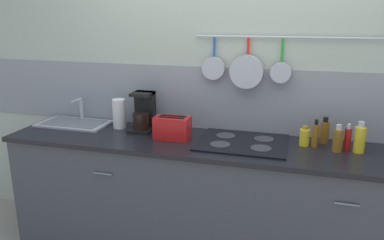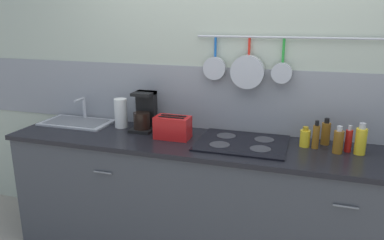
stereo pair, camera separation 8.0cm
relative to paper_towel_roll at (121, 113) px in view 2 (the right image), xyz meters
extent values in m
cube|color=#B2BCA8|center=(0.88, 0.20, 0.26)|extent=(7.20, 0.06, 2.60)
cube|color=gray|center=(0.88, 0.20, 0.13)|extent=(7.20, 0.07, 0.49)
cylinder|color=#B7BABF|center=(1.33, 0.15, 0.61)|extent=(1.45, 0.02, 0.02)
cylinder|color=#1959B2|center=(0.73, 0.15, 0.53)|extent=(0.02, 0.02, 0.14)
cylinder|color=#B7BABF|center=(0.73, 0.13, 0.37)|extent=(0.17, 0.04, 0.17)
cylinder|color=red|center=(0.99, 0.15, 0.54)|extent=(0.02, 0.02, 0.12)
cylinder|color=#B7BABF|center=(0.99, 0.12, 0.36)|extent=(0.24, 0.07, 0.24)
cylinder|color=green|center=(1.23, 0.15, 0.52)|extent=(0.02, 0.02, 0.16)
cylinder|color=#B7BABF|center=(1.23, 0.12, 0.36)|extent=(0.15, 0.06, 0.15)
cube|color=#3F4247|center=(0.88, -0.15, -0.60)|extent=(3.20, 0.59, 0.89)
cylinder|color=slate|center=(0.09, -0.46, -0.31)|extent=(0.14, 0.01, 0.01)
cylinder|color=slate|center=(1.68, -0.46, -0.31)|extent=(0.14, 0.01, 0.01)
cube|color=black|center=(0.88, -0.15, -0.13)|extent=(3.24, 0.63, 0.03)
cube|color=#B7BABF|center=(-0.41, -0.02, -0.11)|extent=(0.57, 0.32, 0.01)
cube|color=slate|center=(-0.41, -0.02, -0.10)|extent=(0.48, 0.26, 0.00)
cylinder|color=#B7BABF|center=(-0.41, 0.10, -0.02)|extent=(0.03, 0.03, 0.20)
cylinder|color=#B7BABF|center=(-0.41, 0.04, 0.07)|extent=(0.02, 0.13, 0.02)
cylinder|color=white|center=(0.00, 0.00, 0.00)|extent=(0.10, 0.10, 0.23)
cube|color=black|center=(0.21, -0.03, -0.10)|extent=(0.17, 0.21, 0.02)
cube|color=black|center=(0.21, 0.04, 0.03)|extent=(0.15, 0.07, 0.30)
cylinder|color=black|center=(0.21, -0.06, -0.03)|extent=(0.13, 0.13, 0.13)
cube|color=black|center=(0.21, -0.01, 0.17)|extent=(0.15, 0.16, 0.02)
cube|color=red|center=(0.50, -0.14, -0.03)|extent=(0.26, 0.15, 0.16)
cube|color=black|center=(0.50, -0.17, 0.05)|extent=(0.19, 0.03, 0.00)
cube|color=black|center=(0.50, -0.11, 0.05)|extent=(0.19, 0.03, 0.00)
cube|color=black|center=(0.36, -0.14, 0.00)|extent=(0.02, 0.02, 0.02)
cube|color=black|center=(1.01, -0.11, -0.11)|extent=(0.62, 0.51, 0.01)
cylinder|color=#38383D|center=(0.87, -0.21, -0.10)|extent=(0.14, 0.14, 0.00)
cylinder|color=#38383D|center=(1.15, -0.21, -0.10)|extent=(0.14, 0.14, 0.00)
cylinder|color=#38383D|center=(0.87, 0.00, -0.10)|extent=(0.14, 0.14, 0.00)
cylinder|color=#38383D|center=(1.15, 0.00, -0.10)|extent=(0.14, 0.14, 0.00)
cylinder|color=yellow|center=(1.42, -0.03, -0.06)|extent=(0.07, 0.07, 0.12)
cylinder|color=#B28C19|center=(1.42, -0.03, 0.01)|extent=(0.04, 0.04, 0.03)
cylinder|color=#8C5919|center=(1.49, -0.04, -0.04)|extent=(0.05, 0.05, 0.16)
cylinder|color=black|center=(1.49, -0.04, 0.06)|extent=(0.03, 0.03, 0.03)
cylinder|color=#8C5919|center=(1.56, 0.06, -0.04)|extent=(0.06, 0.06, 0.15)
cylinder|color=black|center=(1.56, 0.06, 0.05)|extent=(0.03, 0.03, 0.03)
cylinder|color=#8C5919|center=(1.63, -0.10, -0.04)|extent=(0.06, 0.06, 0.15)
cylinder|color=beige|center=(1.63, -0.10, 0.05)|extent=(0.03, 0.03, 0.03)
cylinder|color=red|center=(1.70, -0.05, -0.04)|extent=(0.04, 0.04, 0.15)
cylinder|color=beige|center=(1.70, -0.05, 0.05)|extent=(0.02, 0.02, 0.03)
cylinder|color=yellow|center=(1.77, -0.07, -0.03)|extent=(0.07, 0.07, 0.17)
cylinder|color=beige|center=(1.77, -0.07, 0.07)|extent=(0.04, 0.04, 0.04)
camera|label=1|loc=(1.36, -2.61, 0.75)|focal=35.00mm
camera|label=2|loc=(1.43, -2.58, 0.75)|focal=35.00mm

